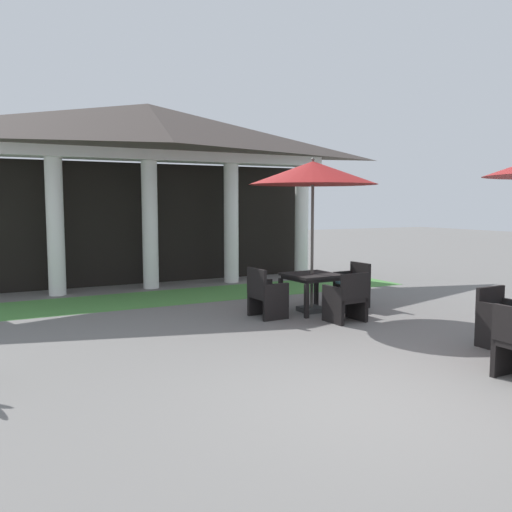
# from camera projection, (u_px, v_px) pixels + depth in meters

# --- Properties ---
(ground_plane) EXTENTS (60.00, 60.00, 0.00)m
(ground_plane) POSITION_uv_depth(u_px,v_px,m) (389.00, 403.00, 5.50)
(ground_plane) COLOR slate
(background_pavilion) EXTENTS (9.70, 2.63, 4.33)m
(background_pavilion) POSITION_uv_depth(u_px,v_px,m) (147.00, 147.00, 12.66)
(background_pavilion) COLOR white
(background_pavilion) RESTS_ON ground
(lawn_strip) EXTENTS (11.50, 1.91, 0.01)m
(lawn_strip) POSITION_uv_depth(u_px,v_px,m) (170.00, 297.00, 11.65)
(lawn_strip) COLOR #47843D
(lawn_strip) RESTS_ON ground
(patio_chair_near_foreground_north) EXTENTS (0.60, 0.52, 0.84)m
(patio_chair_near_foreground_north) POSITION_uv_depth(u_px,v_px,m) (501.00, 318.00, 7.60)
(patio_chair_near_foreground_north) COLOR black
(patio_chair_near_foreground_north) RESTS_ON ground
(patio_table_mid_left) EXTENTS (0.95, 0.95, 0.72)m
(patio_table_mid_left) POSITION_uv_depth(u_px,v_px,m) (312.00, 279.00, 10.03)
(patio_table_mid_left) COLOR black
(patio_table_mid_left) RESTS_ON ground
(patio_umbrella_mid_left) EXTENTS (2.36, 2.36, 2.86)m
(patio_umbrella_mid_left) POSITION_uv_depth(u_px,v_px,m) (313.00, 174.00, 9.84)
(patio_umbrella_mid_left) COLOR #2D2D2D
(patio_umbrella_mid_left) RESTS_ON ground
(patio_chair_mid_left_west) EXTENTS (0.54, 0.63, 0.89)m
(patio_chair_mid_left_west) POSITION_uv_depth(u_px,v_px,m) (266.00, 295.00, 9.55)
(patio_chair_mid_left_west) COLOR black
(patio_chair_mid_left_west) RESTS_ON ground
(patio_chair_mid_left_south) EXTENTS (0.62, 0.56, 0.86)m
(patio_chair_mid_left_south) POSITION_uv_depth(u_px,v_px,m) (347.00, 299.00, 9.19)
(patio_chair_mid_left_south) COLOR black
(patio_chair_mid_left_south) RESTS_ON ground
(patio_chair_mid_left_east) EXTENTS (0.52, 0.59, 0.86)m
(patio_chair_mid_left_east) POSITION_uv_depth(u_px,v_px,m) (353.00, 286.00, 10.56)
(patio_chair_mid_left_east) COLOR black
(patio_chair_mid_left_east) RESTS_ON ground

